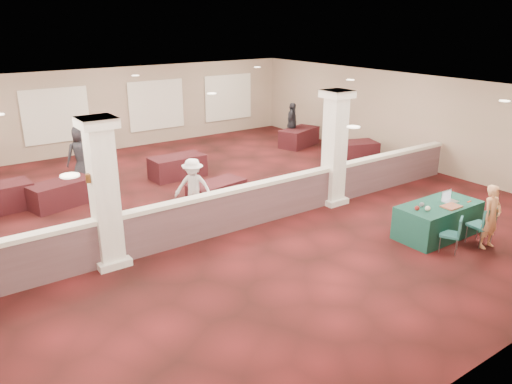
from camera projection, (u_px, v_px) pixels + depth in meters
ground at (215, 209)px, 13.86m from camera, size 16.00×16.00×0.00m
wall_back at (109, 110)px, 19.47m from camera, size 16.00×0.04×3.20m
wall_front at (498, 271)px, 7.17m from camera, size 16.00×0.04×3.20m
wall_right at (408, 119)px, 17.68m from camera, size 0.04×16.00×3.20m
ceiling at (212, 93)px, 12.79m from camera, size 16.00×16.00×0.02m
partition_wall at (245, 206)px, 12.51m from camera, size 15.60×0.28×1.10m
column_left at (104, 193)px, 10.25m from camera, size 0.72×0.72×3.20m
column_right at (335, 147)px, 13.79m from camera, size 0.72×0.72×3.20m
sconce_left at (88, 178)px, 9.97m from camera, size 0.12×0.12×0.18m
sconce_right at (116, 173)px, 10.28m from camera, size 0.12×0.12×0.18m
near_table at (438, 220)px, 12.06m from camera, size 2.12×1.07×0.81m
conf_chair_main at (484, 223)px, 11.50m from camera, size 0.52×0.52×0.94m
conf_chair_side at (454, 232)px, 11.19m from camera, size 0.56×0.56×0.83m
woman at (491, 217)px, 11.35m from camera, size 0.56×0.38×1.50m
far_table_front_left at (61, 194)px, 14.01m from camera, size 1.88×1.26×0.70m
far_table_front_center at (217, 193)px, 14.11m from camera, size 1.74×1.07×0.66m
far_table_front_right at (351, 152)px, 18.18m from camera, size 2.04×1.47×0.75m
far_table_back_center at (178, 167)px, 16.46m from camera, size 1.80×0.94×0.72m
far_table_back_right at (299, 137)px, 20.46m from camera, size 1.97×1.41×0.72m
attendee_a at (105, 200)px, 12.12m from camera, size 0.94×0.81×1.70m
attendee_b at (193, 187)px, 13.24m from camera, size 1.05×0.98×1.55m
attendee_c at (292, 124)px, 20.45m from camera, size 1.12×0.98×1.75m
attendee_d at (82, 155)px, 15.55m from camera, size 0.98×0.57×1.91m
laptop_base at (450, 202)px, 12.06m from camera, size 0.37×0.26×0.02m
laptop_screen at (446, 195)px, 12.11m from camera, size 0.37×0.01×0.25m
screen_glow at (447, 196)px, 12.11m from camera, size 0.33×0.01×0.21m
knitting at (451, 206)px, 11.73m from camera, size 0.45×0.34×0.03m
yarn_cream at (428, 209)px, 11.48m from camera, size 0.12×0.12×0.12m
yarn_red at (417, 208)px, 11.52m from camera, size 0.11×0.11×0.11m
yarn_grey at (422, 205)px, 11.73m from camera, size 0.12×0.12×0.12m
scissors at (469, 202)px, 12.07m from camera, size 0.13×0.03×0.01m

